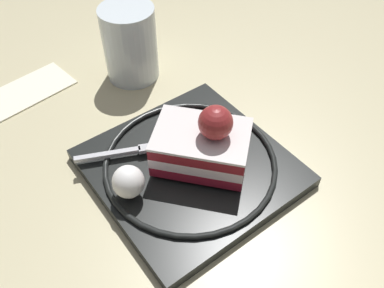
% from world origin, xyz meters
% --- Properties ---
extents(ground_plane, '(2.40, 2.40, 0.00)m').
position_xyz_m(ground_plane, '(0.00, 0.00, 0.00)').
color(ground_plane, '#C8BC90').
extents(dessert_plate, '(0.21, 0.21, 0.02)m').
position_xyz_m(dessert_plate, '(-0.00, -0.00, 0.01)').
color(dessert_plate, black).
rests_on(dessert_plate, ground_plane).
extents(cake_slice, '(0.11, 0.12, 0.08)m').
position_xyz_m(cake_slice, '(0.01, -0.01, 0.05)').
color(cake_slice, maroon).
rests_on(cake_slice, dessert_plate).
extents(whipped_cream_dollop, '(0.03, 0.03, 0.03)m').
position_xyz_m(whipped_cream_dollop, '(-0.07, 0.01, 0.04)').
color(whipped_cream_dollop, white).
rests_on(whipped_cream_dollop, dessert_plate).
extents(fork, '(0.10, 0.06, 0.00)m').
position_xyz_m(fork, '(-0.04, 0.05, 0.02)').
color(fork, silver).
rests_on(fork, dessert_plate).
extents(drink_glass_near, '(0.07, 0.07, 0.10)m').
position_xyz_m(drink_glass_near, '(0.06, 0.18, 0.05)').
color(drink_glass_near, silver).
rests_on(drink_glass_near, ground_plane).
extents(folded_napkin, '(0.12, 0.07, 0.00)m').
position_xyz_m(folded_napkin, '(-0.07, 0.25, 0.00)').
color(folded_napkin, white).
rests_on(folded_napkin, ground_plane).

